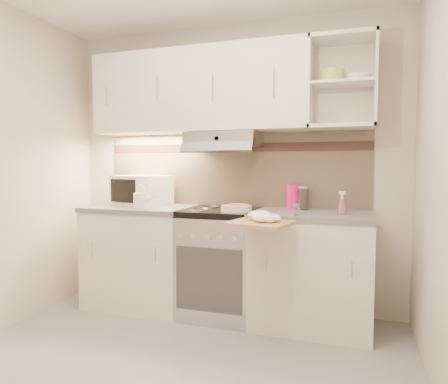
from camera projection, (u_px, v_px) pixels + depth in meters
The scene contains 17 objects.
ground at pixel (161, 381), 2.34m from camera, with size 3.00×3.00×0.00m, color gray.
room_shell at pixel (185, 109), 2.57m from camera, with size 3.04×2.84×2.52m.
base_cabinet_left at pixel (142, 258), 3.58m from camera, with size 0.90×0.60×0.86m, color silver.
worktop_left at pixel (141, 208), 3.55m from camera, with size 0.92×0.62×0.04m, color slate.
base_cabinet_right at pixel (311, 272), 3.12m from camera, with size 0.90×0.60×0.86m, color silver.
worktop_right at pixel (312, 215), 3.09m from camera, with size 0.92×0.62×0.04m, color slate.
electric_range at pixel (221, 262), 3.35m from camera, with size 0.60×0.60×0.90m.
microwave at pixel (142, 190), 3.67m from camera, with size 0.56×0.47×0.27m.
watering_can at pixel (141, 200), 3.37m from camera, with size 0.24×0.12×0.20m.
plate_stack at pixel (236, 208), 3.16m from camera, with size 0.25×0.25×0.05m.
bread_loaf at pixel (238, 207), 3.31m from camera, with size 0.17×0.17×0.04m, color #A26241.
pink_pitcher at pixel (293, 197), 3.32m from camera, with size 0.11×0.10×0.21m.
glass_jar at pixel (303, 198), 3.29m from camera, with size 0.10×0.10×0.19m.
spice_jar at pixel (297, 209), 2.92m from camera, with size 0.06×0.06×0.08m.
spray_bottle at pixel (342, 205), 2.94m from camera, with size 0.07×0.07×0.19m.
cutting_board at pixel (260, 223), 2.72m from camera, with size 0.40×0.36×0.02m, color tan.
dish_towel at pixel (262, 215), 2.76m from camera, with size 0.29×0.25×0.08m, color beige, non-canonical shape.
Camera 1 is at (1.06, -2.03, 1.27)m, focal length 32.00 mm.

